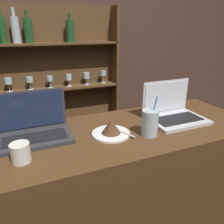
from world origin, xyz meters
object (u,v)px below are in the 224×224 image
laptop_far (173,112)px  cake_plate (111,129)px  coffee_cup (21,153)px  laptop_near (34,128)px  water_glass (150,123)px

laptop_far → cake_plate: laptop_far is taller
cake_plate → coffee_cup: 0.43m
cake_plate → coffee_cup: (-0.42, -0.08, 0.01)m
cake_plate → coffee_cup: bearing=-169.0°
cake_plate → laptop_far: bearing=7.1°
cake_plate → laptop_near: bearing=161.2°
laptop_far → cake_plate: 0.42m
laptop_near → water_glass: bearing=-20.2°
laptop_far → coffee_cup: laptop_far is taller
water_glass → coffee_cup: 0.61m
water_glass → coffee_cup: size_ratio=2.48×
laptop_near → coffee_cup: 0.22m
laptop_far → water_glass: bearing=-151.8°
cake_plate → water_glass: bearing=-23.0°
laptop_near → water_glass: laptop_near is taller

